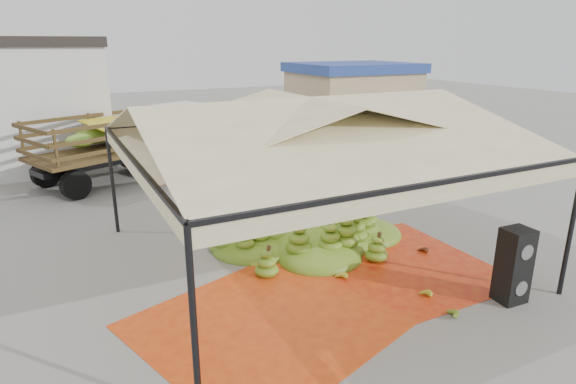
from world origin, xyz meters
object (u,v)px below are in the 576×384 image
speaker_stack (514,265)px  truck_right (329,130)px  banana_heap (315,221)px  vendor (286,177)px  truck_left (137,136)px

speaker_stack → truck_right: truck_right is taller
truck_right → banana_heap: bearing=-101.4°
banana_heap → vendor: bearing=74.5°
speaker_stack → vendor: bearing=99.9°
vendor → truck_left: size_ratio=0.19×
banana_heap → truck_left: bearing=107.5°
speaker_stack → truck_left: truck_left is taller
vendor → truck_right: 6.51m
truck_right → truck_left: bearing=-163.3°
banana_heap → truck_left: size_ratio=0.69×
banana_heap → speaker_stack: speaker_stack is taller
banana_heap → truck_right: truck_right is taller
banana_heap → truck_left: truck_left is taller
banana_heap → truck_right: size_ratio=0.86×
speaker_stack → banana_heap: bearing=117.7°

